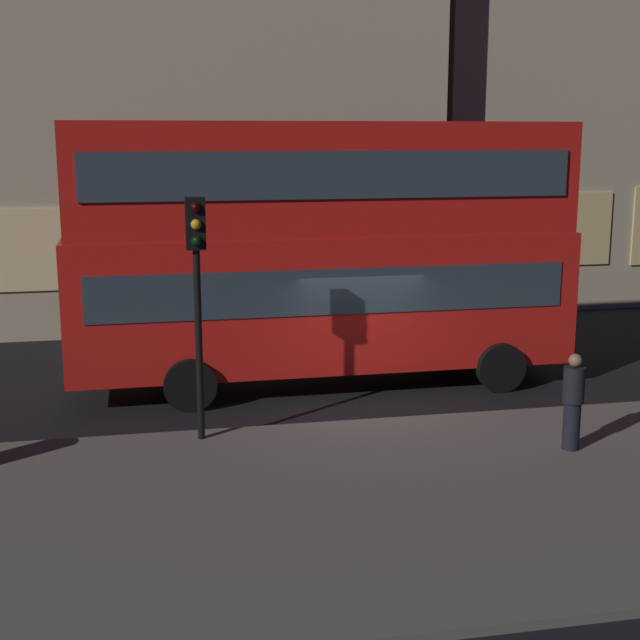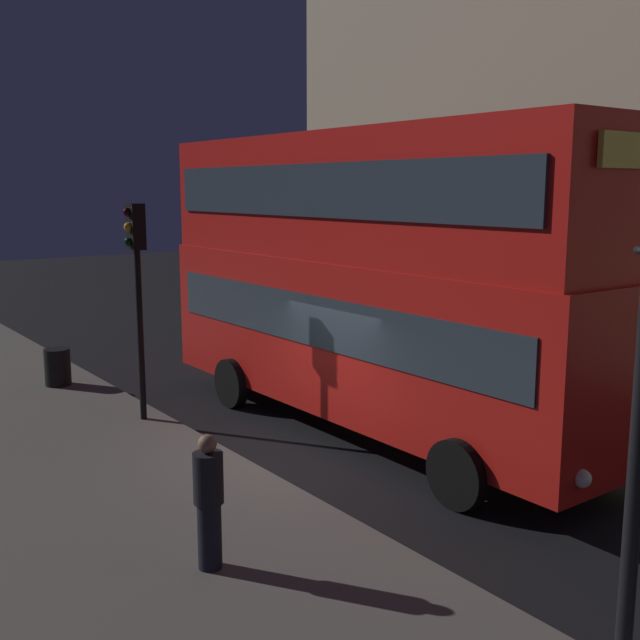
{
  "view_description": "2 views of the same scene",
  "coord_description": "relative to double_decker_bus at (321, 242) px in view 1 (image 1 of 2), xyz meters",
  "views": [
    {
      "loc": [
        -4.21,
        -15.95,
        5.23
      ],
      "look_at": [
        -0.77,
        0.99,
        1.6
      ],
      "focal_mm": 49.94,
      "sensor_mm": 36.0,
      "label": 1
    },
    {
      "loc": [
        10.08,
        -6.98,
        4.51
      ],
      "look_at": [
        -0.9,
        1.06,
        2.14
      ],
      "focal_mm": 42.82,
      "sensor_mm": 36.0,
      "label": 2
    }
  ],
  "objects": [
    {
      "name": "double_decker_bus",
      "position": [
        0.0,
        0.0,
        0.0
      ],
      "size": [
        10.47,
        2.92,
        5.46
      ],
      "rotation": [
        0.0,
        0.0,
        0.01
      ],
      "color": "red",
      "rests_on": "ground"
    },
    {
      "name": "building_plain_facade",
      "position": [
        11.5,
        10.68,
        6.41
      ],
      "size": [
        12.9,
        8.91,
        18.91
      ],
      "color": "tan",
      "rests_on": "ground"
    },
    {
      "name": "traffic_light_near_kerb",
      "position": [
        -2.77,
        -3.33,
        0.02
      ],
      "size": [
        0.32,
        0.36,
        4.1
      ],
      "rotation": [
        0.0,
        0.0,
        0.0
      ],
      "color": "black",
      "rests_on": "sidewalk_slab"
    },
    {
      "name": "building_with_clock",
      "position": [
        -2.51,
        10.33,
        5.74
      ],
      "size": [
        14.11,
        10.17,
        17.56
      ],
      "color": "tan",
      "rests_on": "ground"
    },
    {
      "name": "sidewalk_slab",
      "position": [
        0.55,
        -6.36,
        -2.98
      ],
      "size": [
        44.0,
        7.02,
        0.12
      ],
      "primitive_type": "cube",
      "color": "#5B564F",
      "rests_on": "ground"
    },
    {
      "name": "ground_plane",
      "position": [
        0.55,
        -1.94,
        -3.04
      ],
      "size": [
        80.0,
        80.0,
        0.0
      ],
      "primitive_type": "plane",
      "color": "black"
    },
    {
      "name": "pedestrian",
      "position": [
        3.17,
        -5.05,
        -2.09
      ],
      "size": [
        0.35,
        0.35,
        1.62
      ],
      "rotation": [
        0.0,
        0.0,
        6.1
      ],
      "color": "black",
      "rests_on": "sidewalk_slab"
    }
  ]
}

